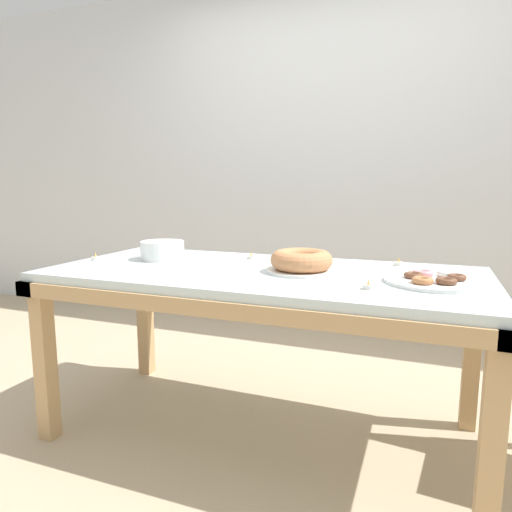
{
  "coord_description": "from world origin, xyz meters",
  "views": [
    {
      "loc": [
        0.66,
        -1.8,
        1.11
      ],
      "look_at": [
        -0.03,
        -0.01,
        0.81
      ],
      "focal_mm": 32.0,
      "sensor_mm": 36.0,
      "label": 1
    }
  ],
  "objects_px": {
    "tealight_right_edge": "(154,253)",
    "pastry_platter": "(434,280)",
    "tealight_left_edge": "(96,258)",
    "tealight_centre": "(368,286)",
    "plate_stack": "(162,250)",
    "tealight_near_front": "(252,257)",
    "cake_chocolate_round": "(301,262)",
    "tealight_near_cakes": "(398,263)"
  },
  "relations": [
    {
      "from": "tealight_near_cakes",
      "to": "tealight_left_edge",
      "type": "xyz_separation_m",
      "value": [
        -1.38,
        -0.37,
        0.0
      ]
    },
    {
      "from": "tealight_right_edge",
      "to": "pastry_platter",
      "type": "bearing_deg",
      "value": -9.05
    },
    {
      "from": "pastry_platter",
      "to": "plate_stack",
      "type": "distance_m",
      "value": 1.24
    },
    {
      "from": "pastry_platter",
      "to": "plate_stack",
      "type": "relative_size",
      "value": 1.73
    },
    {
      "from": "pastry_platter",
      "to": "tealight_near_front",
      "type": "relative_size",
      "value": 9.06
    },
    {
      "from": "pastry_platter",
      "to": "tealight_left_edge",
      "type": "relative_size",
      "value": 9.06
    },
    {
      "from": "tealight_near_cakes",
      "to": "tealight_near_front",
      "type": "bearing_deg",
      "value": -174.53
    },
    {
      "from": "tealight_centre",
      "to": "tealight_left_edge",
      "type": "xyz_separation_m",
      "value": [
        -1.31,
        0.16,
        0.0
      ]
    },
    {
      "from": "cake_chocolate_round",
      "to": "tealight_near_front",
      "type": "relative_size",
      "value": 7.31
    },
    {
      "from": "plate_stack",
      "to": "tealight_near_front",
      "type": "distance_m",
      "value": 0.44
    },
    {
      "from": "tealight_centre",
      "to": "tealight_left_edge",
      "type": "height_order",
      "value": "same"
    },
    {
      "from": "tealight_left_edge",
      "to": "tealight_centre",
      "type": "bearing_deg",
      "value": -6.95
    },
    {
      "from": "tealight_near_cakes",
      "to": "tealight_right_edge",
      "type": "distance_m",
      "value": 1.22
    },
    {
      "from": "tealight_left_edge",
      "to": "tealight_right_edge",
      "type": "relative_size",
      "value": 1.0
    },
    {
      "from": "cake_chocolate_round",
      "to": "tealight_near_cakes",
      "type": "relative_size",
      "value": 7.31
    },
    {
      "from": "tealight_near_cakes",
      "to": "tealight_left_edge",
      "type": "height_order",
      "value": "same"
    },
    {
      "from": "tealight_centre",
      "to": "tealight_right_edge",
      "type": "bearing_deg",
      "value": 160.6
    },
    {
      "from": "pastry_platter",
      "to": "tealight_left_edge",
      "type": "xyz_separation_m",
      "value": [
        -1.53,
        -0.03,
        -0.0
      ]
    },
    {
      "from": "cake_chocolate_round",
      "to": "tealight_near_cakes",
      "type": "height_order",
      "value": "cake_chocolate_round"
    },
    {
      "from": "tealight_centre",
      "to": "tealight_near_front",
      "type": "distance_m",
      "value": 0.77
    },
    {
      "from": "cake_chocolate_round",
      "to": "tealight_centre",
      "type": "bearing_deg",
      "value": -35.77
    },
    {
      "from": "plate_stack",
      "to": "tealight_centre",
      "type": "distance_m",
      "value": 1.06
    },
    {
      "from": "pastry_platter",
      "to": "tealight_left_edge",
      "type": "bearing_deg",
      "value": -179.02
    },
    {
      "from": "tealight_right_edge",
      "to": "plate_stack",
      "type": "bearing_deg",
      "value": -41.84
    },
    {
      "from": "tealight_near_front",
      "to": "tealight_left_edge",
      "type": "bearing_deg",
      "value": -156.38
    },
    {
      "from": "plate_stack",
      "to": "tealight_right_edge",
      "type": "xyz_separation_m",
      "value": [
        -0.12,
        0.11,
        -0.03
      ]
    },
    {
      "from": "cake_chocolate_round",
      "to": "pastry_platter",
      "type": "distance_m",
      "value": 0.52
    },
    {
      "from": "tealight_left_edge",
      "to": "tealight_right_edge",
      "type": "distance_m",
      "value": 0.3
    },
    {
      "from": "pastry_platter",
      "to": "cake_chocolate_round",
      "type": "bearing_deg",
      "value": 176.54
    },
    {
      "from": "pastry_platter",
      "to": "tealight_right_edge",
      "type": "relative_size",
      "value": 9.06
    },
    {
      "from": "pastry_platter",
      "to": "tealight_left_edge",
      "type": "height_order",
      "value": "tealight_left_edge"
    },
    {
      "from": "pastry_platter",
      "to": "tealight_near_cakes",
      "type": "distance_m",
      "value": 0.37
    },
    {
      "from": "tealight_near_front",
      "to": "tealight_right_edge",
      "type": "distance_m",
      "value": 0.53
    },
    {
      "from": "pastry_platter",
      "to": "tealight_left_edge",
      "type": "distance_m",
      "value": 1.53
    },
    {
      "from": "tealight_centre",
      "to": "tealight_near_cakes",
      "type": "distance_m",
      "value": 0.53
    },
    {
      "from": "cake_chocolate_round",
      "to": "tealight_near_front",
      "type": "bearing_deg",
      "value": 142.45
    },
    {
      "from": "plate_stack",
      "to": "tealight_left_edge",
      "type": "bearing_deg",
      "value": -155.52
    },
    {
      "from": "tealight_centre",
      "to": "tealight_near_cakes",
      "type": "bearing_deg",
      "value": 82.8
    },
    {
      "from": "tealight_near_cakes",
      "to": "tealight_near_front",
      "type": "relative_size",
      "value": 1.0
    },
    {
      "from": "pastry_platter",
      "to": "tealight_near_cakes",
      "type": "bearing_deg",
      "value": 113.43
    },
    {
      "from": "tealight_near_front",
      "to": "tealight_right_edge",
      "type": "height_order",
      "value": "same"
    },
    {
      "from": "cake_chocolate_round",
      "to": "tealight_left_edge",
      "type": "height_order",
      "value": "cake_chocolate_round"
    }
  ]
}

